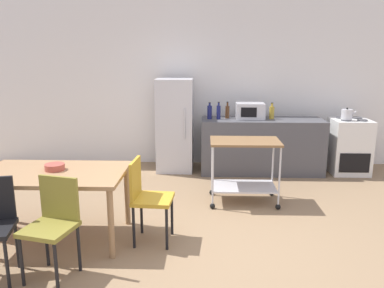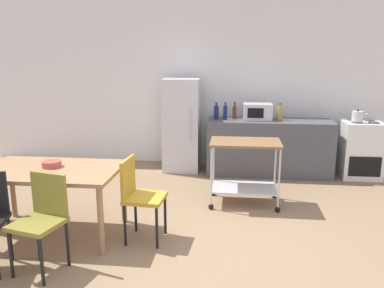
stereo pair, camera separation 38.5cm
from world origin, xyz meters
TOP-DOWN VIEW (x-y plane):
  - ground_plane at (0.00, 0.00)m, footprint 12.00×12.00m
  - back_wall at (0.00, 3.20)m, footprint 8.40×0.12m
  - kitchen_counter at (0.90, 2.60)m, footprint 2.00×0.64m
  - dining_table at (-1.63, 0.09)m, footprint 1.50×0.90m
  - chair_mustard at (-0.64, 0.07)m, footprint 0.43×0.43m
  - chair_olive at (-1.37, -0.60)m, footprint 0.49×0.49m
  - stove_oven at (2.35, 2.62)m, footprint 0.60×0.61m
  - refrigerator at (-0.55, 2.70)m, footprint 0.60×0.63m
  - kitchen_cart at (0.48, 1.22)m, footprint 0.91×0.57m
  - bottle_soy_sauce at (0.03, 2.61)m, footprint 0.08×0.08m
  - bottle_wine at (0.18, 2.58)m, footprint 0.07×0.07m
  - bottle_sparkling_water at (0.33, 2.68)m, footprint 0.07×0.07m
  - microwave at (0.70, 2.66)m, footprint 0.46×0.35m
  - bottle_sesame_oil at (1.06, 2.66)m, footprint 0.08×0.08m
  - fruit_bowl at (-1.62, 0.16)m, footprint 0.21×0.21m
  - kettle at (2.23, 2.52)m, footprint 0.24×0.17m

SIDE VIEW (x-z plane):
  - ground_plane at x=0.00m, z-range 0.00..0.00m
  - kitchen_counter at x=0.90m, z-range 0.00..0.90m
  - stove_oven at x=2.35m, z-range -0.01..0.91m
  - chair_mustard at x=-0.64m, z-range 0.07..0.96m
  - chair_olive at x=-1.37m, z-range 0.07..0.96m
  - kitchen_cart at x=0.48m, z-range 0.15..1.00m
  - dining_table at x=-1.63m, z-range 0.30..1.05m
  - refrigerator at x=-0.55m, z-range 0.00..1.55m
  - fruit_bowl at x=-1.62m, z-range 0.75..0.82m
  - kettle at x=2.23m, z-range 0.91..1.10m
  - bottle_sesame_oil at x=1.06m, z-range 0.88..1.14m
  - bottle_sparkling_water at x=0.33m, z-range 0.87..1.15m
  - bottle_soy_sauce at x=0.03m, z-range 0.88..1.15m
  - bottle_wine at x=0.18m, z-range 0.88..1.16m
  - microwave at x=0.70m, z-range 0.90..1.16m
  - back_wall at x=0.00m, z-range 0.00..2.90m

